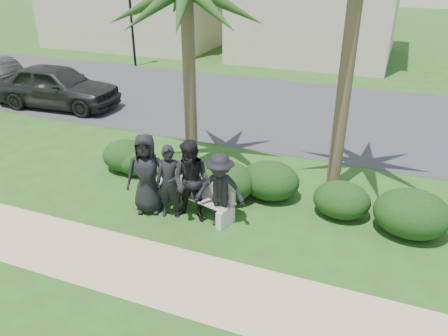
{
  "coord_description": "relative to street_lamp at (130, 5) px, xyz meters",
  "views": [
    {
      "loc": [
        3.43,
        -7.12,
        5.14
      ],
      "look_at": [
        0.22,
        1.0,
        0.85
      ],
      "focal_mm": 35.0,
      "sensor_mm": 36.0,
      "label": 1
    }
  ],
  "objects": [
    {
      "name": "man_c",
      "position": [
        8.88,
        -11.96,
        -2.04
      ],
      "size": [
        0.89,
        0.7,
        1.81
      ],
      "primitive_type": "imported",
      "rotation": [
        0.0,
        0.0,
        0.02
      ],
      "color": "black",
      "rests_on": "ground"
    },
    {
      "name": "hedge_d",
      "position": [
        10.14,
        -10.4,
        -2.5
      ],
      "size": [
        1.37,
        1.13,
        0.89
      ],
      "primitive_type": "ellipsoid",
      "color": "black",
      "rests_on": "ground"
    },
    {
      "name": "footpath",
      "position": [
        9.0,
        -13.8,
        -2.94
      ],
      "size": [
        30.0,
        1.6,
        0.01
      ],
      "primitive_type": "cube",
      "color": "tan",
      "rests_on": "ground"
    },
    {
      "name": "hedge_a",
      "position": [
        6.23,
        -10.41,
        -2.52
      ],
      "size": [
        1.28,
        1.06,
        0.84
      ],
      "primitive_type": "ellipsoid",
      "color": "black",
      "rests_on": "ground"
    },
    {
      "name": "car_b",
      "position": [
        -2.26,
        -6.36,
        -2.26
      ],
      "size": [
        4.38,
        2.83,
        1.36
      ],
      "primitive_type": "imported",
      "rotation": [
        0.0,
        0.0,
        1.2
      ],
      "color": "black",
      "rests_on": "ground"
    },
    {
      "name": "man_b",
      "position": [
        8.38,
        -11.98,
        -2.13
      ],
      "size": [
        0.69,
        0.55,
        1.63
      ],
      "primitive_type": "imported",
      "rotation": [
        0.0,
        0.0,
        0.31
      ],
      "color": "black",
      "rests_on": "ground"
    },
    {
      "name": "park_bench",
      "position": [
        8.66,
        -11.61,
        -2.61
      ],
      "size": [
        2.25,
        1.04,
        0.74
      ],
      "rotation": [
        0.0,
        0.0,
        -0.27
      ],
      "color": "gray",
      "rests_on": "ground"
    },
    {
      "name": "street_lamp",
      "position": [
        0.0,
        0.0,
        0.0
      ],
      "size": [
        0.36,
        0.36,
        4.29
      ],
      "color": "black",
      "rests_on": "ground"
    },
    {
      "name": "hedge_f",
      "position": [
        13.2,
        -10.81,
        -2.45
      ],
      "size": [
        1.5,
        1.24,
        0.98
      ],
      "primitive_type": "ellipsoid",
      "color": "black",
      "rests_on": "ground"
    },
    {
      "name": "hedge_c",
      "position": [
        9.17,
        -10.84,
        -2.48
      ],
      "size": [
        1.43,
        1.18,
        0.93
      ],
      "primitive_type": "ellipsoid",
      "color": "black",
      "rests_on": "ground"
    },
    {
      "name": "ground",
      "position": [
        9.0,
        -12.0,
        -2.94
      ],
      "size": [
        160.0,
        160.0,
        0.0
      ],
      "primitive_type": "plane",
      "color": "#294A15",
      "rests_on": "ground"
    },
    {
      "name": "hedge_extra",
      "position": [
        7.76,
        -10.49,
        -2.59
      ],
      "size": [
        1.09,
        0.9,
        0.71
      ],
      "primitive_type": "ellipsoid",
      "color": "black",
      "rests_on": "ground"
    },
    {
      "name": "man_a",
      "position": [
        7.83,
        -11.98,
        -2.04
      ],
      "size": [
        1.02,
        0.83,
        1.81
      ],
      "primitive_type": "imported",
      "rotation": [
        0.0,
        0.0,
        0.34
      ],
      "color": "black",
      "rests_on": "ground"
    },
    {
      "name": "hedge_e",
      "position": [
        11.8,
        -10.63,
        -2.54
      ],
      "size": [
        1.22,
        1.01,
        0.8
      ],
      "primitive_type": "ellipsoid",
      "color": "black",
      "rests_on": "ground"
    },
    {
      "name": "asphalt_street",
      "position": [
        9.0,
        -4.0,
        -2.94
      ],
      "size": [
        160.0,
        8.0,
        0.01
      ],
      "primitive_type": "cube",
      "color": "#2D2D30",
      "rests_on": "ground"
    },
    {
      "name": "man_d",
      "position": [
        9.5,
        -11.93,
        -2.14
      ],
      "size": [
        1.14,
        0.79,
        1.62
      ],
      "primitive_type": "imported",
      "rotation": [
        0.0,
        0.0,
        0.19
      ],
      "color": "black",
      "rests_on": "ground"
    },
    {
      "name": "hedge_b",
      "position": [
        6.57,
        -10.49,
        -2.59
      ],
      "size": [
        1.09,
        0.9,
        0.71
      ],
      "primitive_type": "ellipsoid",
      "color": "black",
      "rests_on": "ground"
    },
    {
      "name": "car_a",
      "position": [
        0.98,
        -6.8,
        -2.16
      ],
      "size": [
        4.74,
        2.19,
        1.57
      ],
      "primitive_type": "imported",
      "rotation": [
        0.0,
        0.0,
        1.64
      ],
      "color": "black",
      "rests_on": "ground"
    }
  ]
}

